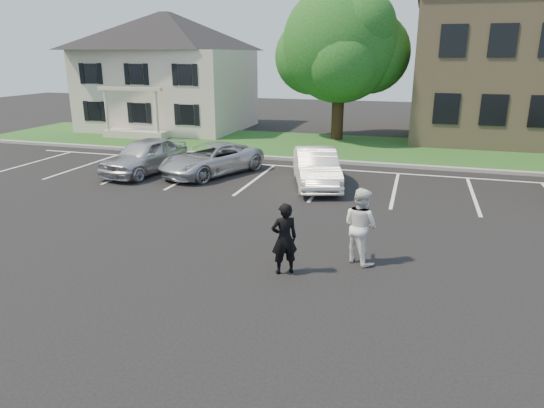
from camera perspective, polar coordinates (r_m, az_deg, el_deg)
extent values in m
plane|color=black|center=(12.04, -1.38, -7.05)|extent=(90.00, 90.00, 0.00)
cube|color=gray|center=(23.20, 7.87, 4.93)|extent=(40.00, 0.30, 0.15)
cube|color=#174D18|center=(27.10, 9.22, 6.56)|extent=(44.00, 8.00, 0.08)
cube|color=silver|center=(25.84, -26.25, 4.41)|extent=(0.12, 5.20, 0.01)
cube|color=silver|center=(24.04, -21.31, 4.17)|extent=(0.12, 5.20, 0.01)
cube|color=silver|center=(22.45, -15.62, 3.86)|extent=(0.12, 5.20, 0.01)
cube|color=silver|center=(21.11, -9.15, 3.46)|extent=(0.12, 5.20, 0.01)
cube|color=silver|center=(20.07, -1.91, 2.95)|extent=(0.12, 5.20, 0.01)
cube|color=silver|center=(19.38, 5.97, 2.35)|extent=(0.12, 5.20, 0.01)
cube|color=silver|center=(19.09, 14.25, 1.67)|extent=(0.12, 5.20, 0.01)
cube|color=silver|center=(19.20, 22.60, 0.95)|extent=(0.12, 5.20, 0.01)
cube|color=silver|center=(21.79, 10.95, 3.79)|extent=(34.00, 0.12, 0.01)
cube|color=beige|center=(34.66, -11.94, 12.97)|extent=(10.00, 8.00, 5.20)
pyramid|color=black|center=(34.61, -12.34, 19.25)|extent=(10.30, 8.24, 2.40)
cube|color=beige|center=(31.22, -15.42, 7.95)|extent=(4.00, 1.60, 0.50)
cylinder|color=beige|center=(31.52, -18.83, 9.76)|extent=(0.18, 0.18, 2.70)
cylinder|color=beige|center=(29.69, -13.37, 9.80)|extent=(0.18, 0.18, 2.70)
cube|color=beige|center=(30.42, -16.44, 12.87)|extent=(4.20, 0.25, 0.20)
cube|color=black|center=(31.29, -15.33, 10.29)|extent=(0.90, 0.06, 1.20)
cube|color=black|center=(31.12, -15.68, 14.49)|extent=(0.90, 0.06, 1.20)
cube|color=black|center=(31.64, -16.35, 10.28)|extent=(0.32, 0.05, 1.25)
cube|color=black|center=(30.96, -14.29, 10.30)|extent=(0.32, 0.05, 1.25)
cube|color=black|center=(27.57, 19.82, 10.50)|extent=(1.30, 0.06, 1.60)
cube|color=black|center=(27.44, 20.57, 17.55)|extent=(1.30, 0.06, 1.60)
cube|color=black|center=(27.78, 24.61, 10.01)|extent=(1.30, 0.06, 1.60)
cube|color=black|center=(27.65, 25.52, 16.99)|extent=(1.30, 0.06, 1.60)
cube|color=black|center=(28.17, 29.29, 9.47)|extent=(1.30, 0.06, 1.60)
cylinder|color=black|center=(29.42, 7.73, 10.53)|extent=(0.70, 0.70, 3.20)
sphere|color=#105616|center=(29.23, 8.05, 18.14)|extent=(6.60, 6.60, 6.60)
sphere|color=#105616|center=(29.72, 11.41, 17.00)|extent=(4.60, 4.60, 4.60)
sphere|color=#105616|center=(29.94, 4.76, 16.88)|extent=(4.40, 4.40, 4.40)
sphere|color=#105616|center=(27.69, 8.31, 16.33)|extent=(4.00, 4.00, 4.00)
sphere|color=#105616|center=(30.92, 7.40, 18.66)|extent=(4.20, 4.20, 4.20)
sphere|color=#105616|center=(28.21, 10.38, 19.91)|extent=(3.80, 3.80, 3.80)
imported|color=black|center=(11.25, 1.46, -4.10)|extent=(0.75, 0.68, 1.72)
imported|color=white|center=(12.01, 10.36, -2.52)|extent=(1.17, 1.12, 1.90)
imported|color=silver|center=(21.68, -14.70, 5.51)|extent=(2.44, 4.66, 1.51)
imported|color=#B8BBC0|center=(20.93, -7.15, 5.26)|extent=(3.98, 5.22, 1.32)
imported|color=white|center=(18.96, 5.22, 4.27)|extent=(2.81, 4.64, 1.44)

